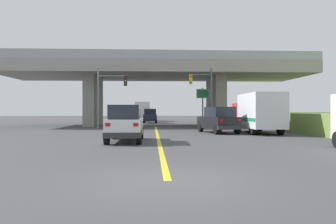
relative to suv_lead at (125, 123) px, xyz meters
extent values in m
plane|color=#424244|center=(1.85, 20.05, -1.01)|extent=(160.00, 160.00, 0.00)
cube|color=gray|center=(1.85, 20.05, 5.33)|extent=(34.41, 10.74, 1.30)
cube|color=gray|center=(-5.29, 20.05, 1.83)|extent=(1.20, 6.44, 5.69)
cube|color=gray|center=(8.99, 20.05, 1.83)|extent=(1.20, 6.44, 5.69)
cube|color=#9EA0A5|center=(1.85, 14.83, 6.43)|extent=(34.41, 0.20, 0.90)
cube|color=#9EA0A5|center=(1.85, 25.27, 6.43)|extent=(34.41, 0.20, 0.90)
cube|color=yellow|center=(1.85, 3.37, -1.01)|extent=(0.20, 27.30, 0.01)
cube|color=silver|center=(0.00, 0.11, -0.20)|extent=(1.81, 4.48, 0.90)
cube|color=#1E232D|center=(0.00, -0.22, 0.63)|extent=(1.60, 2.47, 0.76)
cube|color=#2D2D30|center=(0.00, -2.08, -0.51)|extent=(1.85, 0.20, 0.28)
cube|color=red|center=(-0.68, -2.15, 0.02)|extent=(0.24, 0.06, 0.16)
cube|color=red|center=(0.68, -2.15, 0.02)|extent=(0.24, 0.06, 0.16)
cylinder|color=black|center=(-0.81, 1.80, -0.65)|extent=(0.26, 0.72, 0.72)
cylinder|color=black|center=(0.81, 1.80, -0.65)|extent=(0.26, 0.72, 0.72)
cylinder|color=black|center=(-0.81, -1.58, -0.65)|extent=(0.26, 0.72, 0.72)
cylinder|color=black|center=(0.81, -1.58, -0.65)|extent=(0.26, 0.72, 0.72)
cube|color=black|center=(6.60, 7.01, -0.20)|extent=(2.74, 4.59, 0.90)
cube|color=#1E232D|center=(6.67, 6.70, 0.63)|extent=(2.11, 2.66, 0.76)
cube|color=#2D2D30|center=(7.04, 4.96, -0.51)|extent=(1.90, 0.60, 0.28)
cube|color=red|center=(6.38, 4.75, 0.02)|extent=(0.25, 0.11, 0.16)
cube|color=red|center=(7.74, 5.05, 0.02)|extent=(0.25, 0.11, 0.16)
cylinder|color=black|center=(5.44, 8.40, -0.65)|extent=(0.41, 0.76, 0.72)
cylinder|color=black|center=(7.07, 8.75, -0.65)|extent=(0.41, 0.76, 0.72)
cylinder|color=black|center=(6.12, 5.28, -0.65)|extent=(0.41, 0.76, 0.72)
cylinder|color=black|center=(7.75, 5.63, -0.65)|extent=(0.41, 0.76, 0.72)
cube|color=red|center=(9.57, 9.12, 0.39)|extent=(2.20, 2.00, 1.90)
cube|color=silver|center=(9.57, 5.77, 0.72)|extent=(2.31, 4.70, 2.56)
cube|color=#197F4C|center=(9.57, 5.77, 0.08)|extent=(2.33, 4.61, 0.24)
cylinder|color=black|center=(8.57, 9.12, -0.56)|extent=(0.30, 0.90, 0.90)
cylinder|color=black|center=(10.57, 9.12, -0.56)|extent=(0.30, 0.90, 0.90)
cylinder|color=black|center=(8.57, 4.59, -0.56)|extent=(0.30, 0.90, 0.90)
cylinder|color=black|center=(10.57, 4.59, -0.56)|extent=(0.30, 0.90, 0.90)
cube|color=navy|center=(1.20, 28.88, -0.20)|extent=(1.89, 4.61, 0.90)
cube|color=#1E232D|center=(1.20, 28.54, 0.63)|extent=(1.66, 2.53, 0.76)
cube|color=#2D2D30|center=(1.20, 26.63, -0.51)|extent=(1.93, 0.20, 0.28)
cube|color=red|center=(0.50, 26.56, 0.02)|extent=(0.24, 0.06, 0.16)
cube|color=red|center=(1.91, 26.56, 0.02)|extent=(0.24, 0.06, 0.16)
cylinder|color=black|center=(0.36, 30.64, -0.65)|extent=(0.26, 0.72, 0.72)
cylinder|color=black|center=(2.05, 30.64, -0.65)|extent=(0.26, 0.72, 0.72)
cylinder|color=black|center=(0.36, 27.13, -0.65)|extent=(0.26, 0.72, 0.72)
cylinder|color=black|center=(2.05, 27.13, -0.65)|extent=(0.26, 0.72, 0.72)
cylinder|color=#56595E|center=(7.49, 14.71, 2.04)|extent=(0.18, 0.18, 6.10)
cylinder|color=#56595E|center=(6.44, 14.71, 4.36)|extent=(2.11, 0.12, 0.12)
cube|color=gold|center=(5.38, 14.71, 3.88)|extent=(0.32, 0.26, 0.96)
sphere|color=red|center=(5.38, 14.56, 4.18)|extent=(0.16, 0.16, 0.16)
sphere|color=gold|center=(5.38, 14.56, 3.88)|extent=(0.16, 0.16, 0.16)
sphere|color=green|center=(5.38, 14.56, 3.58)|extent=(0.16, 0.16, 0.16)
cylinder|color=slate|center=(-3.79, 14.08, 1.94)|extent=(0.18, 0.18, 5.89)
cylinder|color=slate|center=(-2.46, 14.08, 4.13)|extent=(2.66, 0.12, 0.12)
cube|color=black|center=(-1.13, 14.08, 3.65)|extent=(0.32, 0.26, 0.96)
sphere|color=red|center=(-1.13, 13.93, 3.95)|extent=(0.16, 0.16, 0.16)
sphere|color=gold|center=(-1.13, 13.93, 3.65)|extent=(0.16, 0.16, 0.16)
sphere|color=green|center=(-1.13, 13.93, 3.35)|extent=(0.16, 0.16, 0.16)
cylinder|color=#56595E|center=(7.13, 18.10, 1.15)|extent=(0.14, 0.14, 4.32)
cube|color=#197242|center=(7.13, 18.04, 2.64)|extent=(1.35, 0.08, 0.94)
cube|color=white|center=(7.13, 18.03, 2.64)|extent=(1.43, 0.04, 1.02)
cube|color=silver|center=(-0.08, 40.20, 0.39)|extent=(2.20, 2.00, 1.90)
cube|color=white|center=(-0.08, 36.90, 0.82)|extent=(2.31, 4.62, 2.76)
cube|color=#195999|center=(-0.08, 36.90, 0.13)|extent=(2.33, 4.53, 0.24)
cylinder|color=black|center=(-1.08, 40.20, -0.56)|extent=(0.30, 0.90, 0.90)
cylinder|color=black|center=(0.92, 40.20, -0.56)|extent=(0.30, 0.90, 0.90)
cylinder|color=black|center=(-1.08, 35.74, -0.56)|extent=(0.30, 0.90, 0.90)
cylinder|color=black|center=(0.92, 35.74, -0.56)|extent=(0.30, 0.90, 0.90)
camera|label=1|loc=(1.47, -18.16, 0.68)|focal=34.97mm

